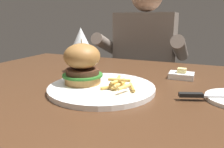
# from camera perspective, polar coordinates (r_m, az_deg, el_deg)

# --- Properties ---
(dining_table) EXTENTS (1.29, 0.86, 0.74)m
(dining_table) POSITION_cam_1_polar(r_m,az_deg,el_deg) (0.74, 1.63, -9.10)
(dining_table) COLOR #472B19
(dining_table) RESTS_ON ground
(main_plate) EXTENTS (0.31, 0.31, 0.01)m
(main_plate) POSITION_cam_1_polar(r_m,az_deg,el_deg) (0.64, -2.71, -3.66)
(main_plate) COLOR white
(main_plate) RESTS_ON dining_table
(burger_sandwich) EXTENTS (0.12, 0.12, 0.13)m
(burger_sandwich) POSITION_cam_1_polar(r_m,az_deg,el_deg) (0.65, -7.78, 2.72)
(burger_sandwich) COLOR #B78447
(burger_sandwich) RESTS_ON main_plate
(fries_pile) EXTENTS (0.10, 0.12, 0.03)m
(fries_pile) POSITION_cam_1_polar(r_m,az_deg,el_deg) (0.61, 1.89, -2.65)
(fries_pile) COLOR #EABC5B
(fries_pile) RESTS_ON main_plate
(wine_glass) EXTENTS (0.07, 0.07, 0.17)m
(wine_glass) POSITION_cam_1_polar(r_m,az_deg,el_deg) (0.86, -8.11, 9.04)
(wine_glass) COLOR silver
(wine_glass) RESTS_ON dining_table
(table_knife) EXTENTS (0.22, 0.10, 0.01)m
(table_knife) POSITION_cam_1_polar(r_m,az_deg,el_deg) (0.62, 25.73, -5.14)
(table_knife) COLOR silver
(table_knife) RESTS_ON bread_plate
(butter_dish) EXTENTS (0.08, 0.06, 0.04)m
(butter_dish) POSITION_cam_1_polar(r_m,az_deg,el_deg) (0.80, 17.68, -0.24)
(butter_dish) COLOR white
(butter_dish) RESTS_ON dining_table
(diner_person) EXTENTS (0.51, 0.36, 1.18)m
(diner_person) POSITION_cam_1_polar(r_m,az_deg,el_deg) (1.43, 8.30, -1.38)
(diner_person) COLOR #282833
(diner_person) RESTS_ON ground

